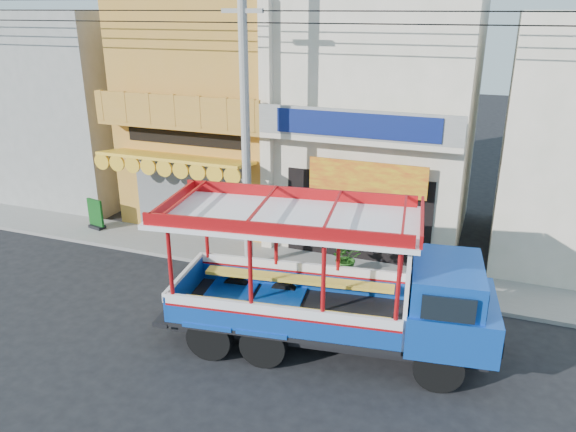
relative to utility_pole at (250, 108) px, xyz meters
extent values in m
plane|color=black|center=(0.85, -3.30, -5.03)|extent=(90.00, 90.00, 0.00)
cube|color=slate|center=(0.85, 0.70, -4.97)|extent=(30.00, 2.00, 0.12)
cube|color=#BC8229|center=(-3.15, 4.70, -1.03)|extent=(6.00, 6.00, 8.00)
cube|color=#595B5E|center=(-3.15, 1.68, -3.63)|extent=(4.20, 0.10, 2.60)
cube|color=gold|center=(-3.15, 0.95, -1.98)|extent=(5.20, 1.50, 0.31)
cube|color=#BC8229|center=(-3.15, 1.35, -0.98)|extent=(6.00, 0.70, 0.18)
cube|color=#BC8229|center=(-3.15, 1.05, -0.43)|extent=(6.00, 0.12, 0.95)
cube|color=black|center=(-3.15, 1.67, -1.48)|extent=(4.50, 0.04, 0.45)
cube|color=beige|center=(2.85, 4.70, -1.03)|extent=(6.00, 6.00, 8.00)
cube|color=black|center=(2.85, 1.68, -3.53)|extent=(4.60, 0.12, 2.80)
cube|color=yellow|center=(3.15, 1.40, -2.13)|extent=(3.60, 0.05, 1.00)
cube|color=beige|center=(2.85, 1.35, -0.98)|extent=(6.00, 0.70, 0.18)
cube|color=gray|center=(2.85, 1.05, -0.48)|extent=(6.00, 0.12, 0.85)
cube|color=navy|center=(2.85, 0.98, -0.48)|extent=(4.80, 0.06, 0.70)
cube|color=beige|center=(-0.15, 1.55, -1.03)|extent=(0.35, 0.30, 8.00)
cube|color=gray|center=(-10.15, 4.70, -1.23)|extent=(6.00, 6.00, 7.60)
cylinder|color=gray|center=(-0.15, 0.00, -0.53)|extent=(0.26, 0.26, 9.00)
cube|color=gray|center=(-0.15, 0.00, 2.57)|extent=(1.20, 0.12, 0.12)
cylinder|color=black|center=(0.85, 0.00, 2.27)|extent=(28.00, 0.04, 0.04)
cylinder|color=black|center=(0.85, 0.00, 2.57)|extent=(28.00, 0.04, 0.04)
cylinder|color=black|center=(6.08, -4.02, -4.50)|extent=(1.10, 0.44, 1.07)
cylinder|color=black|center=(5.81, -2.00, -4.50)|extent=(1.10, 0.44, 1.07)
cylinder|color=black|center=(2.27, -4.52, -4.50)|extent=(1.10, 0.44, 1.07)
cylinder|color=black|center=(2.00, -2.51, -4.50)|extent=(1.10, 0.44, 1.07)
cylinder|color=black|center=(1.00, -4.69, -4.50)|extent=(1.10, 0.44, 1.07)
cylinder|color=black|center=(0.73, -2.68, -4.50)|extent=(1.10, 0.44, 1.07)
cube|color=black|center=(3.41, -3.35, -4.39)|extent=(7.35, 2.70, 0.30)
cube|color=#1047B6|center=(6.16, -2.98, -3.80)|extent=(2.22, 2.58, 0.96)
cube|color=#1047B6|center=(6.00, -3.00, -2.95)|extent=(1.77, 2.34, 0.80)
cube|color=black|center=(6.74, -2.90, -3.00)|extent=(0.31, 1.87, 0.59)
cube|color=black|center=(2.53, -3.47, -4.18)|extent=(5.55, 3.03, 0.13)
cube|color=#1047B6|center=(2.68, -4.59, -3.80)|extent=(5.25, 0.78, 0.64)
cube|color=white|center=(2.68, -4.59, -3.52)|extent=(5.25, 0.79, 0.23)
cube|color=#1047B6|center=(2.38, -2.34, -3.80)|extent=(5.25, 0.78, 0.64)
cube|color=white|center=(2.38, -2.34, -3.52)|extent=(5.25, 0.79, 0.23)
cylinder|color=#A90D10|center=(0.22, -4.90, -2.63)|extent=(0.11, 0.11, 1.71)
cylinder|color=#A90D10|center=(-0.07, -2.69, -2.63)|extent=(0.11, 0.11, 1.71)
cube|color=white|center=(5.18, -3.11, -2.98)|extent=(0.37, 2.15, 2.40)
cube|color=white|center=(2.43, -3.48, -1.78)|extent=(6.22, 3.38, 0.11)
cube|color=#A90D10|center=(2.43, -3.48, -1.58)|extent=(6.00, 3.24, 0.28)
cube|color=black|center=(-6.61, 0.85, -4.86)|extent=(0.66, 0.45, 0.11)
cube|color=#0B4111|center=(-6.61, 0.85, -4.31)|extent=(0.72, 0.24, 0.99)
imported|color=#275F1B|center=(2.85, 0.50, -4.41)|extent=(1.19, 1.16, 1.01)
imported|color=#275F1B|center=(5.10, 0.77, -4.46)|extent=(0.59, 0.63, 0.91)
imported|color=#275F1B|center=(6.34, 1.09, -4.41)|extent=(0.72, 0.72, 1.01)
camera|label=1|loc=(6.63, -14.48, 2.67)|focal=35.00mm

